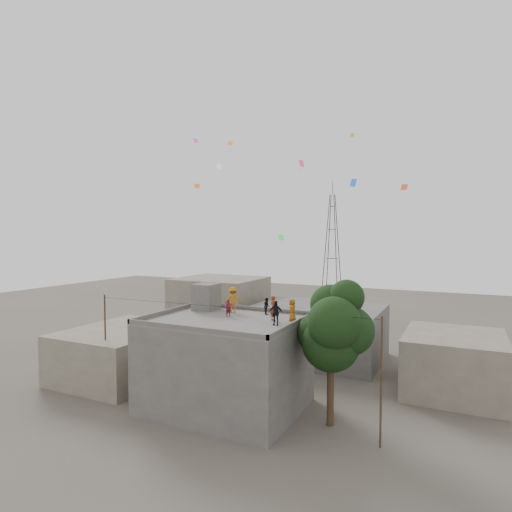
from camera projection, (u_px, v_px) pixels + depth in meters
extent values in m
plane|color=#464039|center=(226.00, 408.00, 29.32)|extent=(140.00, 140.00, 0.00)
cube|color=#4E4B48|center=(226.00, 364.00, 29.16)|extent=(10.00, 8.00, 6.00)
cube|color=#5C5956|center=(226.00, 320.00, 29.01)|extent=(10.00, 8.00, 0.10)
cube|color=#4E4B48|center=(251.00, 308.00, 32.52)|extent=(10.00, 0.15, 0.30)
cube|color=#4E4B48|center=(192.00, 329.00, 25.47)|extent=(10.00, 0.15, 0.30)
cube|color=#4E4B48|center=(293.00, 324.00, 26.84)|extent=(0.15, 8.00, 0.30)
cube|color=#4E4B48|center=(167.00, 312.00, 31.15)|extent=(0.15, 8.00, 0.30)
cube|color=#4E4B48|center=(206.00, 297.00, 32.69)|extent=(1.60, 1.80, 2.00)
cube|color=#685F52|center=(124.00, 352.00, 35.82)|extent=(8.00, 10.00, 4.00)
cube|color=#4E4B48|center=(317.00, 332.00, 40.89)|extent=(12.00, 9.00, 5.00)
cube|color=#685F52|center=(220.00, 309.00, 47.88)|extent=(9.00, 8.00, 7.00)
cube|color=#685F52|center=(454.00, 363.00, 32.06)|extent=(7.00, 8.00, 4.40)
cylinder|color=black|center=(330.00, 394.00, 26.52)|extent=(0.44, 0.44, 4.00)
cylinder|color=black|center=(333.00, 368.00, 26.46)|extent=(0.64, 0.91, 2.14)
sphere|color=black|center=(331.00, 343.00, 26.35)|extent=(3.60, 3.60, 3.60)
sphere|color=black|center=(350.00, 331.00, 26.10)|extent=(3.00, 3.00, 3.00)
sphere|color=black|center=(319.00, 333.00, 27.17)|extent=(2.80, 2.80, 2.80)
sphere|color=black|center=(334.00, 323.00, 25.39)|extent=(3.20, 3.20, 3.20)
sphere|color=black|center=(330.00, 305.00, 27.18)|extent=(2.60, 2.60, 2.60)
sphere|color=black|center=(347.00, 297.00, 26.40)|extent=(2.20, 2.20, 2.20)
cylinder|color=black|center=(105.00, 344.00, 31.94)|extent=(0.12, 0.12, 7.40)
cylinder|color=black|center=(381.00, 382.00, 23.64)|extent=(0.12, 0.12, 7.40)
cylinder|color=black|center=(222.00, 307.00, 27.61)|extent=(20.00, 0.52, 0.02)
cylinder|color=black|center=(325.00, 253.00, 66.13)|extent=(1.27, 1.27, 18.01)
cylinder|color=black|center=(336.00, 253.00, 65.39)|extent=(1.27, 1.27, 18.01)
cylinder|color=black|center=(339.00, 253.00, 66.91)|extent=(1.27, 1.27, 18.01)
cylinder|color=black|center=(328.00, 252.00, 67.66)|extent=(1.27, 1.27, 18.01)
cube|color=black|center=(332.00, 287.00, 66.80)|extent=(2.36, 0.08, 0.08)
cube|color=black|center=(332.00, 287.00, 66.80)|extent=(0.08, 2.36, 0.08)
cube|color=black|center=(332.00, 258.00, 66.57)|extent=(1.81, 0.08, 0.08)
cube|color=black|center=(332.00, 258.00, 66.57)|extent=(0.08, 1.81, 0.08)
cube|color=black|center=(332.00, 230.00, 66.34)|extent=(1.26, 0.08, 0.08)
cube|color=black|center=(332.00, 230.00, 66.34)|extent=(0.08, 1.26, 0.08)
cube|color=black|center=(332.00, 206.00, 66.15)|extent=(0.82, 0.08, 0.08)
cube|color=black|center=(332.00, 206.00, 66.15)|extent=(0.08, 0.82, 0.08)
cylinder|color=black|center=(333.00, 188.00, 66.01)|extent=(0.08, 0.08, 2.00)
imported|color=maroon|center=(273.00, 308.00, 28.58)|extent=(0.74, 0.67, 1.69)
imported|color=#9C5A11|center=(292.00, 310.00, 28.46)|extent=(0.87, 0.84, 1.50)
imported|color=black|center=(267.00, 306.00, 30.86)|extent=(0.71, 0.74, 1.20)
imported|color=black|center=(276.00, 313.00, 27.22)|extent=(0.98, 0.64, 1.55)
imported|color=#AE6413|center=(233.00, 300.00, 31.64)|extent=(1.41, 1.19, 1.89)
imported|color=maroon|center=(228.00, 308.00, 30.07)|extent=(0.49, 0.52, 1.20)
plane|color=#E45018|center=(197.00, 186.00, 36.70)|extent=(0.50, 0.43, 0.38)
plane|color=#E6247C|center=(302.00, 163.00, 33.98)|extent=(0.28, 0.56, 0.54)
plane|color=yellow|center=(299.00, 162.00, 39.35)|extent=(0.38, 0.23, 0.31)
plane|color=blue|center=(353.00, 183.00, 31.71)|extent=(0.42, 0.60, 0.56)
plane|color=white|center=(219.00, 167.00, 39.47)|extent=(0.35, 0.44, 0.43)
plane|color=orange|center=(352.00, 135.00, 38.38)|extent=(0.35, 0.28, 0.34)
plane|color=#37CE4E|center=(281.00, 238.00, 29.82)|extent=(0.42, 0.52, 0.41)
plane|color=#C5532E|center=(404.00, 187.00, 31.06)|extent=(0.51, 0.40, 0.40)
plane|color=orange|center=(230.00, 143.00, 31.10)|extent=(0.44, 0.30, 0.33)
plane|color=#4AB9DF|center=(339.00, 138.00, 38.52)|extent=(0.14, 0.38, 0.35)
plane|color=#FB4FB5|center=(196.00, 141.00, 36.74)|extent=(0.45, 0.28, 0.35)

